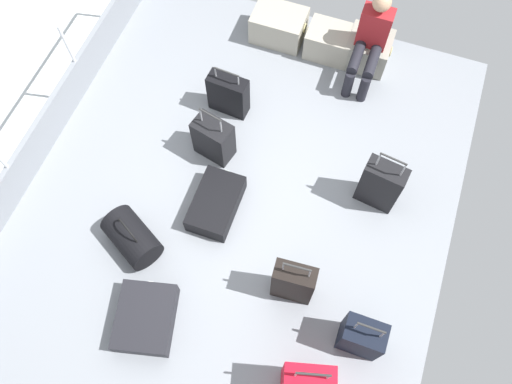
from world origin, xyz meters
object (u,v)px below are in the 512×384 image
object	(u,v)px
cargo_crate_2	(368,50)
suitcase_6	(228,94)
suitcase_0	(381,185)
suitcase_1	(293,282)
suitcase_4	(146,318)
duffel_bag	(132,237)
cargo_crate_0	(279,26)
cargo_crate_1	(329,42)
suitcase_2	(216,204)
passenger_seated	(371,39)
suitcase_5	(361,337)
suitcase_3	(214,139)
suitcase_7	(307,380)

from	to	relation	value
cargo_crate_2	suitcase_6	world-z (taller)	suitcase_6
suitcase_0	suitcase_1	distance (m)	1.33
suitcase_4	duffel_bag	distance (m)	0.79
cargo_crate_0	suitcase_6	size ratio (longest dim) A/B	0.99
suitcase_1	suitcase_6	distance (m)	2.22
cargo_crate_1	suitcase_2	bearing A→B (deg)	-102.15
cargo_crate_2	passenger_seated	size ratio (longest dim) A/B	0.49
cargo_crate_2	passenger_seated	xyz separation A→B (m)	(0.00, -0.18, 0.37)
passenger_seated	suitcase_4	bearing A→B (deg)	-108.19
cargo_crate_0	passenger_seated	bearing A→B (deg)	-9.18
cargo_crate_0	suitcase_0	world-z (taller)	suitcase_0
cargo_crate_2	suitcase_5	distance (m)	3.30
cargo_crate_1	passenger_seated	bearing A→B (deg)	-17.65
cargo_crate_0	suitcase_1	xyz separation A→B (m)	(1.14, -2.96, 0.13)
suitcase_1	duffel_bag	xyz separation A→B (m)	(-1.63, -0.07, -0.14)
cargo_crate_1	suitcase_3	xyz separation A→B (m)	(-0.77, -1.74, 0.08)
passenger_seated	cargo_crate_2	bearing A→B (deg)	90.00
passenger_seated	duffel_bag	bearing A→B (deg)	-119.14
cargo_crate_0	passenger_seated	world-z (taller)	passenger_seated
cargo_crate_2	suitcase_2	world-z (taller)	cargo_crate_2
passenger_seated	suitcase_7	world-z (taller)	passenger_seated
suitcase_1	suitcase_2	world-z (taller)	suitcase_1
cargo_crate_1	suitcase_1	xyz separation A→B (m)	(0.49, -2.93, 0.13)
cargo_crate_2	suitcase_3	bearing A→B (deg)	-124.80
suitcase_2	cargo_crate_2	bearing A→B (deg)	68.00
suitcase_1	suitcase_3	size ratio (longest dim) A/B	1.11
cargo_crate_2	suitcase_7	bearing A→B (deg)	-83.78
cargo_crate_1	suitcase_6	world-z (taller)	suitcase_6
suitcase_0	suitcase_7	distance (m)	2.00
passenger_seated	suitcase_5	world-z (taller)	passenger_seated
cargo_crate_0	suitcase_3	bearing A→B (deg)	-94.19
suitcase_5	suitcase_6	distance (m)	2.88
passenger_seated	suitcase_4	size ratio (longest dim) A/B	1.44
suitcase_5	suitcase_7	size ratio (longest dim) A/B	0.82
cargo_crate_0	cargo_crate_2	size ratio (longest dim) A/B	1.24
passenger_seated	suitcase_7	xyz separation A→B (m)	(0.41, -3.55, -0.23)
suitcase_3	suitcase_7	xyz separation A→B (m)	(1.64, -1.96, 0.07)
suitcase_1	suitcase_5	distance (m)	0.76
cargo_crate_2	suitcase_0	xyz separation A→B (m)	(0.55, -1.73, 0.14)
suitcase_6	passenger_seated	bearing A→B (deg)	38.01
cargo_crate_0	suitcase_2	world-z (taller)	cargo_crate_0
suitcase_1	passenger_seated	bearing A→B (deg)	90.72
suitcase_0	suitcase_3	bearing A→B (deg)	-178.74
suitcase_0	duffel_bag	distance (m)	2.51
suitcase_0	suitcase_6	xyz separation A→B (m)	(-1.84, 0.55, -0.07)
suitcase_1	suitcase_6	size ratio (longest dim) A/B	1.23
cargo_crate_0	suitcase_6	xyz separation A→B (m)	(-0.19, -1.19, 0.07)
cargo_crate_1	suitcase_0	bearing A→B (deg)	-59.36
suitcase_2	suitcase_7	world-z (taller)	suitcase_7
suitcase_1	suitcase_4	size ratio (longest dim) A/B	1.09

